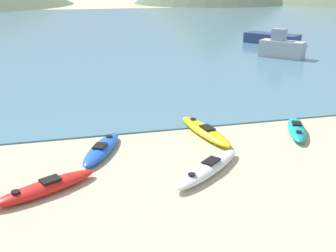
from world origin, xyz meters
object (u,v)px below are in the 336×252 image
at_px(kayak_on_sand_4, 296,129).
at_px(kayak_on_sand_6, 46,187).
at_px(kayak_on_sand_1, 208,168).
at_px(moored_boat_3, 272,39).
at_px(kayak_on_sand_3, 205,131).
at_px(kayak_on_sand_5, 102,149).
at_px(moored_boat_1, 282,47).

xyz_separation_m(kayak_on_sand_4, kayak_on_sand_6, (-9.38, -2.43, -0.01)).
xyz_separation_m(kayak_on_sand_1, moored_boat_3, (14.37, 23.37, 0.35)).
xyz_separation_m(kayak_on_sand_3, moored_boat_3, (13.44, 20.29, 0.35)).
xyz_separation_m(kayak_on_sand_1, kayak_on_sand_6, (-4.89, -0.06, 0.00)).
height_order(kayak_on_sand_1, kayak_on_sand_4, kayak_on_sand_4).
height_order(kayak_on_sand_5, moored_boat_1, moored_boat_1).
height_order(kayak_on_sand_1, moored_boat_3, moored_boat_3).
bearing_deg(kayak_on_sand_6, kayak_on_sand_3, 28.30).
relative_size(moored_boat_1, moored_boat_3, 0.65).
bearing_deg(kayak_on_sand_3, kayak_on_sand_6, -151.70).
height_order(moored_boat_1, moored_boat_3, moored_boat_1).
distance_m(kayak_on_sand_5, moored_boat_1, 20.90).
bearing_deg(moored_boat_1, kayak_on_sand_1, -124.88).
relative_size(kayak_on_sand_3, kayak_on_sand_5, 1.21).
bearing_deg(kayak_on_sand_5, kayak_on_sand_6, -126.78).
height_order(kayak_on_sand_1, kayak_on_sand_6, kayak_on_sand_6).
relative_size(kayak_on_sand_3, moored_boat_3, 0.71).
bearing_deg(kayak_on_sand_1, kayak_on_sand_6, -179.35).
height_order(kayak_on_sand_1, kayak_on_sand_5, kayak_on_sand_1).
xyz_separation_m(kayak_on_sand_3, kayak_on_sand_6, (-5.82, -3.14, -0.00)).
relative_size(kayak_on_sand_3, moored_boat_1, 1.08).
relative_size(kayak_on_sand_4, moored_boat_1, 0.81).
bearing_deg(moored_boat_3, kayak_on_sand_6, -129.43).
distance_m(kayak_on_sand_4, kayak_on_sand_6, 9.69).
height_order(kayak_on_sand_5, moored_boat_3, moored_boat_3).
height_order(kayak_on_sand_6, moored_boat_1, moored_boat_1).
relative_size(kayak_on_sand_3, kayak_on_sand_6, 1.18).
distance_m(kayak_on_sand_4, moored_boat_1, 16.30).
xyz_separation_m(kayak_on_sand_5, moored_boat_1, (14.92, 14.62, 0.65)).
height_order(kayak_on_sand_1, moored_boat_1, moored_boat_1).
distance_m(kayak_on_sand_5, moored_boat_3, 27.38).
height_order(kayak_on_sand_3, kayak_on_sand_4, kayak_on_sand_4).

